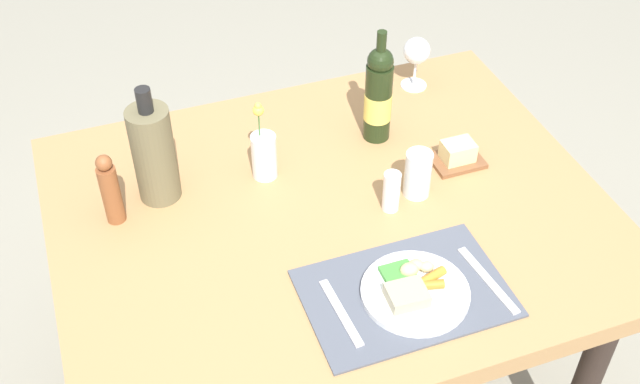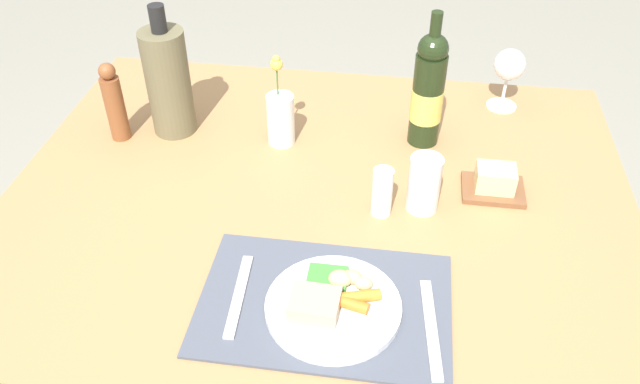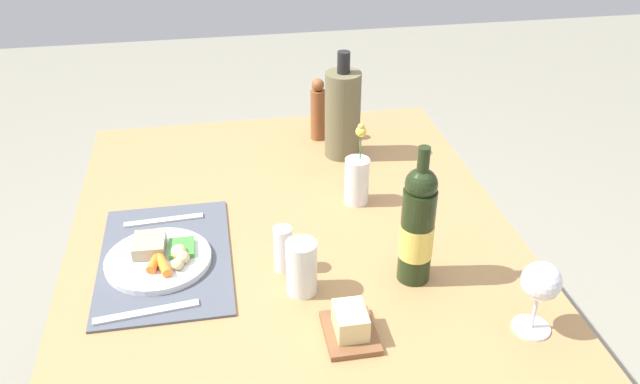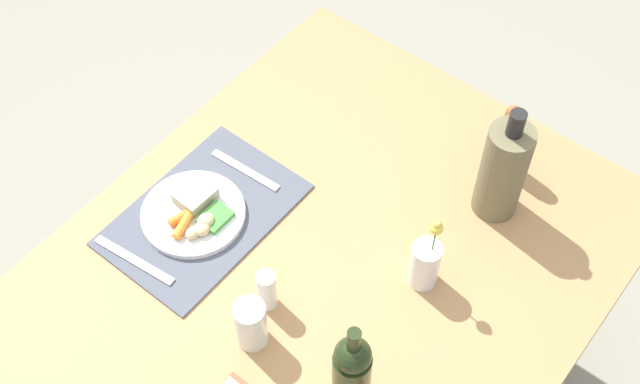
% 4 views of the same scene
% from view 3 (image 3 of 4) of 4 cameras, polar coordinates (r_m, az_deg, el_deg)
% --- Properties ---
extents(dining_table, '(1.32, 1.06, 0.78)m').
position_cam_3_polar(dining_table, '(1.62, -2.27, -6.02)').
color(dining_table, '#A77C4C').
rests_on(dining_table, ground_plane).
extents(placemat, '(0.44, 0.29, 0.01)m').
position_cam_3_polar(placemat, '(1.52, -13.42, -5.69)').
color(placemat, '#4D525E').
rests_on(placemat, dining_table).
extents(dinner_plate, '(0.23, 0.23, 0.04)m').
position_cam_3_polar(dinner_plate, '(1.50, -13.90, -5.56)').
color(dinner_plate, white).
rests_on(dinner_plate, placemat).
extents(fork, '(0.03, 0.19, 0.00)m').
position_cam_3_polar(fork, '(1.64, -13.55, -2.43)').
color(fork, silver).
rests_on(fork, placemat).
extents(knife, '(0.04, 0.21, 0.00)m').
position_cam_3_polar(knife, '(1.37, -14.98, -10.15)').
color(knife, silver).
rests_on(knife, placemat).
extents(butter_dish, '(0.13, 0.10, 0.06)m').
position_cam_3_polar(butter_dish, '(1.28, 2.68, -11.61)').
color(butter_dish, brown).
rests_on(butter_dish, dining_table).
extents(water_tumbler, '(0.07, 0.07, 0.12)m').
position_cam_3_polar(water_tumbler, '(1.36, -1.62, -6.89)').
color(water_tumbler, silver).
rests_on(water_tumbler, dining_table).
extents(pepper_mill, '(0.04, 0.04, 0.19)m').
position_cam_3_polar(pepper_mill, '(1.97, -0.18, 7.17)').
color(pepper_mill, brown).
rests_on(pepper_mill, dining_table).
extents(cooler_bottle, '(0.10, 0.10, 0.31)m').
position_cam_3_polar(cooler_bottle, '(1.85, 2.00, 6.91)').
color(cooler_bottle, brown).
rests_on(cooler_bottle, dining_table).
extents(wine_bottle, '(0.07, 0.07, 0.32)m').
position_cam_3_polar(wine_bottle, '(1.37, 8.54, -3.04)').
color(wine_bottle, black).
rests_on(wine_bottle, dining_table).
extents(flower_vase, '(0.06, 0.06, 0.22)m').
position_cam_3_polar(flower_vase, '(1.65, 3.27, 1.21)').
color(flower_vase, silver).
rests_on(flower_vase, dining_table).
extents(wine_glass, '(0.08, 0.08, 0.16)m').
position_cam_3_polar(wine_glass, '(1.30, 18.80, -7.65)').
color(wine_glass, white).
rests_on(wine_glass, dining_table).
extents(salt_shaker, '(0.04, 0.04, 0.11)m').
position_cam_3_polar(salt_shaker, '(1.42, -3.26, -5.01)').
color(salt_shaker, white).
rests_on(salt_shaker, dining_table).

